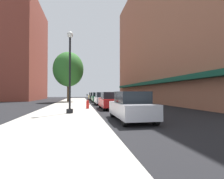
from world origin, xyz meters
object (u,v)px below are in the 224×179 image
Objects in this scene: lamppost at (70,70)px; car_red at (110,101)px; car_green at (97,97)px; car_silver at (131,106)px; tree_near at (68,69)px; car_black at (94,96)px; car_yellow at (92,96)px; parking_meter_near at (87,98)px; fire_hydrant at (88,104)px; car_white at (102,99)px.

lamppost reaches higher than car_red.
lamppost reaches higher than car_green.
car_red is at bearing 89.16° from car_silver.
tree_near reaches higher than car_silver.
car_black and car_yellow have the same top height.
tree_near is (-2.91, 6.45, 4.61)m from parking_meter_near.
fire_hydrant is 7.50m from parking_meter_near.
fire_hydrant is 15.06m from tree_near.
car_red is at bearing -91.00° from car_green.
fire_hydrant is 2.24m from car_red.
car_black is at bearing 89.00° from car_green.
car_yellow is (2.18, 26.17, 0.29)m from fire_hydrant.
car_white is 6.78m from car_green.
lamppost is at bearing 136.31° from car_silver.
car_black is (0.00, 13.65, 0.00)m from car_white.
car_green is 1.00× the size of car_yellow.
car_yellow is at bearing 83.10° from lamppost.
car_yellow reaches higher than fire_hydrant.
lamppost is 4.61m from fire_hydrant.
car_green reaches higher than fire_hydrant.
car_white is (2.18, 6.92, 0.29)m from fire_hydrant.
car_red is (3.59, 3.93, -2.39)m from lamppost.
fire_hydrant is 0.18× the size of car_red.
lamppost reaches higher than car_yellow.
car_white and car_black have the same top height.
fire_hydrant is 7.26m from car_white.
lamppost is 1.37× the size of car_red.
parking_meter_near is 14.41m from car_silver.
fire_hydrant is at bearing -91.73° from parking_meter_near.
car_white and car_yellow have the same top height.
car_silver is 1.00× the size of car_red.
fire_hydrant is 0.18× the size of car_green.
parking_meter_near is at bearing 81.49° from lamppost.
fire_hydrant is 0.18× the size of car_white.
car_red is (1.95, -7.03, -0.14)m from parking_meter_near.
lamppost is 1.37× the size of car_silver.
car_black is (0.00, 6.87, 0.00)m from car_green.
tree_near is at bearing -111.24° from car_yellow.
car_white is (4.86, -7.01, -4.75)m from tree_near.
car_white is (1.95, -0.56, -0.14)m from parking_meter_near.
car_green is 1.00× the size of car_black.
car_black is 5.60m from car_yellow.
parking_meter_near is at bearing 107.21° from car_red.
fire_hydrant is at bearing -79.08° from tree_near.
car_silver reaches higher than parking_meter_near.
tree_near reaches higher than car_green.
car_red and car_green have the same top height.
car_red is (0.00, 7.25, 0.00)m from car_silver.
fire_hydrant is at bearing -94.31° from car_yellow.
lamppost is 4.50× the size of parking_meter_near.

